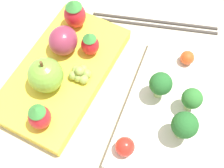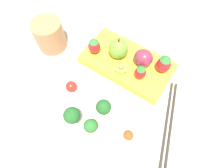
% 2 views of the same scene
% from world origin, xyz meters
% --- Properties ---
extents(ground_plane, '(4.00, 4.00, 0.00)m').
position_xyz_m(ground_plane, '(0.00, 0.00, 0.00)').
color(ground_plane, '#BCB29E').
extents(bento_box_savoury, '(0.22, 0.12, 0.02)m').
position_xyz_m(bento_box_savoury, '(-0.01, 0.08, 0.01)').
color(bento_box_savoury, silver).
rests_on(bento_box_savoury, ground_plane).
extents(bento_box_fruit, '(0.23, 0.14, 0.02)m').
position_xyz_m(bento_box_fruit, '(-0.01, -0.08, 0.01)').
color(bento_box_fruit, yellow).
rests_on(bento_box_fruit, ground_plane).
extents(broccoli_floret_0, '(0.03, 0.03, 0.05)m').
position_xyz_m(broccoli_floret_0, '(0.02, 0.11, 0.05)').
color(broccoli_floret_0, '#93B770').
rests_on(broccoli_floret_0, bento_box_savoury).
extents(broccoli_floret_1, '(0.03, 0.03, 0.04)m').
position_xyz_m(broccoli_floret_1, '(-0.02, 0.10, 0.05)').
color(broccoli_floret_1, '#93B770').
rests_on(broccoli_floret_1, bento_box_savoury).
extents(broccoli_floret_2, '(0.03, 0.03, 0.05)m').
position_xyz_m(broccoli_floret_2, '(-0.02, 0.06, 0.05)').
color(broccoli_floret_2, '#93B770').
rests_on(broccoli_floret_2, bento_box_savoury).
extents(cherry_tomato_0, '(0.03, 0.03, 0.03)m').
position_xyz_m(cherry_tomato_0, '(0.07, 0.05, 0.03)').
color(cherry_tomato_0, red).
rests_on(cherry_tomato_0, bento_box_savoury).
extents(cherry_tomato_1, '(0.02, 0.02, 0.02)m').
position_xyz_m(cherry_tomato_1, '(-0.09, 0.08, 0.03)').
color(cherry_tomato_1, '#DB4C1E').
rests_on(cherry_tomato_1, bento_box_savoury).
extents(apple, '(0.05, 0.05, 0.06)m').
position_xyz_m(apple, '(0.02, -0.09, 0.05)').
color(apple, '#70A838').
rests_on(apple, bento_box_fruit).
extents(strawberry_0, '(0.03, 0.03, 0.04)m').
position_xyz_m(strawberry_0, '(-0.05, -0.06, 0.04)').
color(strawberry_0, red).
rests_on(strawberry_0, bento_box_fruit).
extents(strawberry_1, '(0.03, 0.03, 0.05)m').
position_xyz_m(strawberry_1, '(-0.09, -0.10, 0.05)').
color(strawberry_1, red).
rests_on(strawberry_1, bento_box_fruit).
extents(strawberry_2, '(0.03, 0.03, 0.05)m').
position_xyz_m(strawberry_2, '(0.08, -0.07, 0.04)').
color(strawberry_2, red).
rests_on(strawberry_2, bento_box_fruit).
extents(plum, '(0.05, 0.04, 0.04)m').
position_xyz_m(plum, '(-0.04, -0.10, 0.04)').
color(plum, '#892D47').
rests_on(plum, bento_box_fruit).
extents(grape_cluster, '(0.03, 0.03, 0.02)m').
position_xyz_m(grape_cluster, '(-0.01, -0.05, 0.03)').
color(grape_cluster, '#8EA84C').
rests_on(grape_cluster, bento_box_fruit).
extents(chopsticks_pair, '(0.07, 0.21, 0.01)m').
position_xyz_m(chopsticks_pair, '(-0.16, 0.01, 0.00)').
color(chopsticks_pair, '#332D28').
rests_on(chopsticks_pair, ground_plane).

